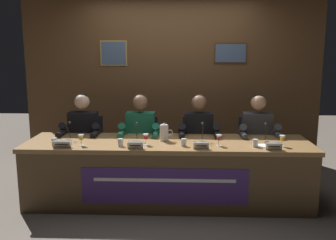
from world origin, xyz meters
name	(u,v)px	position (x,y,z in m)	size (l,w,h in m)	color
ground_plane	(168,200)	(0.00, 0.00, 0.00)	(12.00, 12.00, 0.00)	#70665B
wall_back_panelled	(172,80)	(0.00, 1.51, 1.30)	(4.46, 0.14, 2.60)	brown
conference_table	(168,163)	(0.00, -0.11, 0.50)	(3.26, 0.85, 0.72)	olive
chair_far_left	(87,151)	(-1.11, 0.61, 0.43)	(0.44, 0.45, 0.89)	black
panelist_far_left	(82,134)	(-1.11, 0.41, 0.70)	(0.51, 0.48, 1.22)	black
nameplate_far_left	(62,144)	(-1.13, -0.33, 0.76)	(0.20, 0.06, 0.08)	white
juice_glass_far_left	(81,138)	(-0.95, -0.23, 0.81)	(0.06, 0.06, 0.12)	white
water_cup_far_left	(54,142)	(-1.24, -0.24, 0.76)	(0.06, 0.06, 0.08)	silver
microphone_far_left	(68,135)	(-1.15, -0.03, 0.80)	(0.06, 0.17, 0.22)	black
chair_center_left	(142,152)	(-0.37, 0.61, 0.43)	(0.44, 0.45, 0.89)	black
panelist_center_left	(140,135)	(-0.37, 0.41, 0.70)	(0.51, 0.48, 1.22)	black
nameplate_center_left	(135,145)	(-0.34, -0.34, 0.76)	(0.17, 0.06, 0.08)	white
juice_glass_center_left	(146,137)	(-0.24, -0.17, 0.81)	(0.06, 0.06, 0.12)	white
water_cup_center_left	(121,143)	(-0.51, -0.24, 0.76)	(0.06, 0.06, 0.08)	silver
microphone_center_left	(136,136)	(-0.36, -0.05, 0.80)	(0.06, 0.17, 0.22)	black
chair_center_right	(198,152)	(0.37, 0.61, 0.43)	(0.44, 0.45, 0.89)	black
panelist_center_right	(199,135)	(0.37, 0.41, 0.70)	(0.51, 0.48, 1.22)	black
nameplate_center_right	(201,145)	(0.36, -0.33, 0.76)	(0.16, 0.06, 0.08)	white
juice_glass_center_right	(219,138)	(0.56, -0.18, 0.81)	(0.06, 0.06, 0.12)	white
water_cup_center_right	(184,143)	(0.18, -0.22, 0.76)	(0.06, 0.06, 0.08)	silver
microphone_center_right	(203,136)	(0.40, -0.03, 0.80)	(0.06, 0.17, 0.22)	black
chair_far_right	(254,153)	(1.11, 0.61, 0.43)	(0.44, 0.45, 0.89)	black
panelist_far_right	(258,136)	(1.11, 0.41, 0.70)	(0.51, 0.48, 1.22)	black
nameplate_far_right	(274,146)	(1.13, -0.33, 0.76)	(0.17, 0.06, 0.08)	white
juice_glass_far_right	(282,139)	(1.25, -0.18, 0.81)	(0.06, 0.06, 0.12)	white
water_cup_far_right	(255,143)	(0.96, -0.21, 0.76)	(0.06, 0.06, 0.08)	silver
microphone_far_right	(267,136)	(1.12, -0.02, 0.80)	(0.06, 0.17, 0.22)	black
water_pitcher_central	(164,133)	(-0.04, 0.03, 0.82)	(0.15, 0.10, 0.21)	silver
document_stack_far_right	(267,146)	(1.08, -0.19, 0.73)	(0.21, 0.15, 0.01)	white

